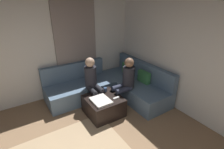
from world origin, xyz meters
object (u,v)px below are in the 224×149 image
ottoman (104,106)px  person_on_couch_side (93,81)px  sectional_couch (111,86)px  person_on_couch_back (125,81)px  coffee_mug (105,90)px  game_remote (116,98)px

ottoman → person_on_couch_side: (-0.45, -0.03, 0.45)m
sectional_couch → person_on_couch_back: 0.67m
sectional_couch → person_on_couch_back: person_on_couch_back is taller
ottoman → coffee_mug: bearing=140.7°
sectional_couch → game_remote: bearing=-24.2°
ottoman → game_remote: 0.36m
game_remote → ottoman: bearing=-129.3°
game_remote → person_on_couch_side: person_on_couch_side is taller
sectional_couch → person_on_couch_back: size_ratio=2.12×
ottoman → game_remote: size_ratio=5.07×
game_remote → person_on_couch_back: person_on_couch_back is taller
sectional_couch → coffee_mug: bearing=-46.0°
game_remote → person_on_couch_side: bearing=-158.5°
sectional_couch → game_remote: (0.77, -0.35, 0.15)m
ottoman → coffee_mug: size_ratio=8.00×
coffee_mug → game_remote: (0.40, 0.04, -0.04)m
ottoman → person_on_couch_side: 0.63m
coffee_mug → person_on_couch_back: bearing=67.9°
sectional_couch → ottoman: size_ratio=3.36×
sectional_couch → coffee_mug: (0.37, -0.39, 0.19)m
person_on_couch_back → person_on_couch_side: same height
sectional_couch → coffee_mug: 0.57m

